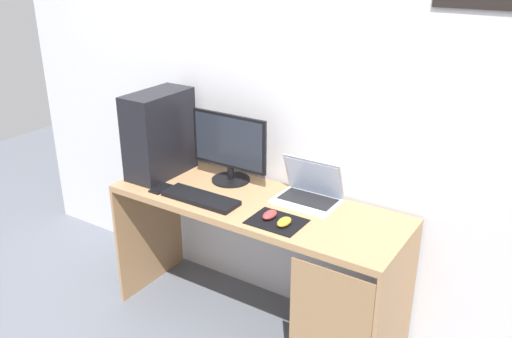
% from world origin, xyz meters
% --- Properties ---
extents(ground_plane, '(8.00, 8.00, 0.00)m').
position_xyz_m(ground_plane, '(0.00, 0.00, 0.00)').
color(ground_plane, slate).
extents(wall_back, '(4.00, 0.05, 2.60)m').
position_xyz_m(wall_back, '(0.00, 0.32, 1.30)').
color(wall_back, silver).
rests_on(wall_back, ground_plane).
extents(desk, '(1.57, 0.55, 0.76)m').
position_xyz_m(desk, '(0.02, -0.01, 0.61)').
color(desk, '#A37A51').
rests_on(desk, ground_plane).
extents(pc_tower, '(0.20, 0.40, 0.48)m').
position_xyz_m(pc_tower, '(-0.66, 0.02, 1.00)').
color(pc_tower, black).
rests_on(pc_tower, desk).
extents(monitor, '(0.47, 0.21, 0.39)m').
position_xyz_m(monitor, '(-0.26, 0.14, 0.96)').
color(monitor, black).
rests_on(monitor, desk).
extents(laptop, '(0.32, 0.24, 0.23)m').
position_xyz_m(laptop, '(0.22, 0.15, 0.81)').
color(laptop, '#B7BCC6').
rests_on(laptop, desk).
extents(keyboard, '(0.42, 0.14, 0.02)m').
position_xyz_m(keyboard, '(-0.25, -0.15, 0.77)').
color(keyboard, black).
rests_on(keyboard, desk).
extents(mousepad, '(0.26, 0.20, 0.00)m').
position_xyz_m(mousepad, '(0.21, -0.14, 0.76)').
color(mousepad, black).
rests_on(mousepad, desk).
extents(mouse_left, '(0.06, 0.10, 0.03)m').
position_xyz_m(mouse_left, '(0.16, -0.13, 0.78)').
color(mouse_left, '#B23333').
rests_on(mouse_left, mousepad).
extents(mouse_right, '(0.06, 0.10, 0.03)m').
position_xyz_m(mouse_right, '(0.26, -0.15, 0.78)').
color(mouse_right, orange).
rests_on(mouse_right, mousepad).
extents(cell_phone, '(0.07, 0.13, 0.01)m').
position_xyz_m(cell_phone, '(-0.51, -0.16, 0.77)').
color(cell_phone, black).
rests_on(cell_phone, desk).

